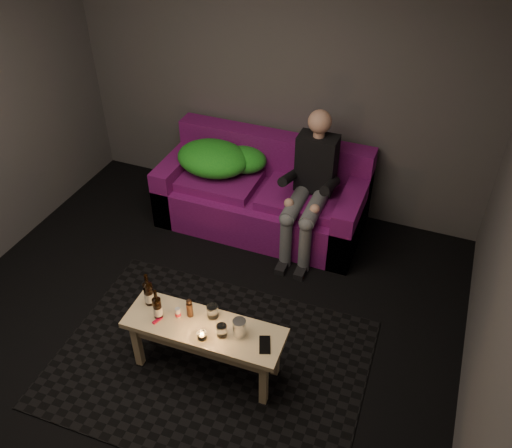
{
  "coord_description": "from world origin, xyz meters",
  "views": [
    {
      "loc": [
        1.51,
        -2.15,
        3.26
      ],
      "look_at": [
        0.25,
        1.04,
        0.58
      ],
      "focal_mm": 38.0,
      "sensor_mm": 36.0,
      "label": 1
    }
  ],
  "objects_px": {
    "sofa": "(264,196)",
    "beer_bottle_b": "(157,307)",
    "coffee_table": "(205,334)",
    "person": "(311,183)",
    "steel_cup": "(239,328)",
    "beer_bottle_a": "(149,293)"
  },
  "relations": [
    {
      "from": "beer_bottle_b",
      "to": "steel_cup",
      "type": "relative_size",
      "value": 1.99
    },
    {
      "from": "coffee_table",
      "to": "beer_bottle_b",
      "type": "xyz_separation_m",
      "value": [
        -0.33,
        -0.04,
        0.17
      ]
    },
    {
      "from": "beer_bottle_a",
      "to": "steel_cup",
      "type": "distance_m",
      "value": 0.7
    },
    {
      "from": "sofa",
      "to": "beer_bottle_a",
      "type": "xyz_separation_m",
      "value": [
        -0.2,
        -1.74,
        0.26
      ]
    },
    {
      "from": "beer_bottle_a",
      "to": "sofa",
      "type": "bearing_deg",
      "value": 83.51
    },
    {
      "from": "beer_bottle_b",
      "to": "beer_bottle_a",
      "type": "bearing_deg",
      "value": 143.05
    },
    {
      "from": "sofa",
      "to": "beer_bottle_b",
      "type": "distance_m",
      "value": 1.85
    },
    {
      "from": "person",
      "to": "coffee_table",
      "type": "relative_size",
      "value": 1.13
    },
    {
      "from": "coffee_table",
      "to": "beer_bottle_a",
      "type": "height_order",
      "value": "beer_bottle_a"
    },
    {
      "from": "person",
      "to": "steel_cup",
      "type": "distance_m",
      "value": 1.62
    },
    {
      "from": "person",
      "to": "beer_bottle_b",
      "type": "relative_size",
      "value": 5.15
    },
    {
      "from": "coffee_table",
      "to": "sofa",
      "type": "bearing_deg",
      "value": 97.89
    },
    {
      "from": "sofa",
      "to": "beer_bottle_a",
      "type": "bearing_deg",
      "value": -96.49
    },
    {
      "from": "person",
      "to": "steel_cup",
      "type": "height_order",
      "value": "person"
    },
    {
      "from": "beer_bottle_a",
      "to": "beer_bottle_b",
      "type": "distance_m",
      "value": 0.15
    },
    {
      "from": "person",
      "to": "coffee_table",
      "type": "xyz_separation_m",
      "value": [
        -0.24,
        -1.64,
        -0.28
      ]
    },
    {
      "from": "person",
      "to": "steel_cup",
      "type": "relative_size",
      "value": 10.23
    },
    {
      "from": "beer_bottle_a",
      "to": "steel_cup",
      "type": "xyz_separation_m",
      "value": [
        0.7,
        -0.03,
        -0.04
      ]
    },
    {
      "from": "sofa",
      "to": "steel_cup",
      "type": "distance_m",
      "value": 1.85
    },
    {
      "from": "sofa",
      "to": "beer_bottle_a",
      "type": "distance_m",
      "value": 1.77
    },
    {
      "from": "steel_cup",
      "to": "beer_bottle_a",
      "type": "bearing_deg",
      "value": 177.68
    },
    {
      "from": "sofa",
      "to": "person",
      "type": "height_order",
      "value": "person"
    }
  ]
}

